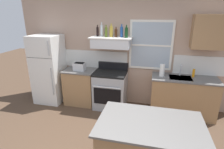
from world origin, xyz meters
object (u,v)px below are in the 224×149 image
at_px(toaster, 80,66).
at_px(bottle_dark_green_wine, 126,32).
at_px(refrigerator, 49,69).
at_px(bottle_clear_tall, 102,30).
at_px(bottle_olive_oil_square, 106,32).
at_px(stove_range, 110,89).
at_px(bottle_blue_liqueur, 122,32).
at_px(paper_towel_roll, 162,70).
at_px(bottle_balsamic_dark, 98,32).
at_px(dish_soap_bottle, 194,73).
at_px(bottle_brown_stout, 116,33).
at_px(bottle_champagne_gold_foil, 111,31).

bearing_deg(toaster, bottle_dark_green_wine, 2.44).
distance_m(refrigerator, bottle_clear_tall, 1.74).
xyz_separation_m(bottle_olive_oil_square, bottle_dark_green_wine, (0.47, -0.00, 0.00)).
bearing_deg(refrigerator, stove_range, 0.80).
bearing_deg(bottle_clear_tall, refrigerator, -172.87).
xyz_separation_m(bottle_clear_tall, bottle_blue_liqueur, (0.48, -0.03, -0.01)).
bearing_deg(bottle_clear_tall, paper_towel_roll, -4.59).
height_order(bottle_olive_oil_square, paper_towel_roll, bottle_olive_oil_square).
xyz_separation_m(bottle_balsamic_dark, dish_soap_bottle, (2.22, -0.01, -0.85)).
distance_m(bottle_clear_tall, paper_towel_roll, 1.67).
xyz_separation_m(bottle_blue_liqueur, bottle_dark_green_wine, (0.12, -0.08, -0.00)).
bearing_deg(bottle_clear_tall, bottle_brown_stout, -10.72).
xyz_separation_m(stove_range, bottle_clear_tall, (-0.24, 0.15, 1.42)).
distance_m(bottle_olive_oil_square, paper_towel_roll, 1.54).
height_order(bottle_clear_tall, bottle_champagne_gold_foil, bottle_clear_tall).
relative_size(bottle_champagne_gold_foil, bottle_blue_liqueur, 1.03).
height_order(bottle_champagne_gold_foil, paper_towel_roll, bottle_champagne_gold_foil).
relative_size(refrigerator, bottle_balsamic_dark, 6.82).
height_order(stove_range, bottle_brown_stout, bottle_brown_stout).
xyz_separation_m(toaster, bottle_dark_green_wine, (1.15, 0.05, 0.85)).
height_order(bottle_clear_tall, dish_soap_bottle, bottle_clear_tall).
xyz_separation_m(toaster, bottle_brown_stout, (0.90, 0.09, 0.83)).
relative_size(bottle_clear_tall, bottle_blue_liqueur, 1.12).
distance_m(toaster, dish_soap_bottle, 2.67).
bearing_deg(bottle_olive_oil_square, bottle_champagne_gold_foil, 28.49).
height_order(refrigerator, bottle_brown_stout, bottle_brown_stout).
bearing_deg(bottle_balsamic_dark, bottle_clear_tall, 5.02).
relative_size(bottle_balsamic_dark, bottle_olive_oil_square, 0.96).
bearing_deg(bottle_brown_stout, paper_towel_roll, -2.54).
xyz_separation_m(bottle_dark_green_wine, dish_soap_bottle, (1.52, 0.10, -0.86)).
bearing_deg(stove_range, bottle_clear_tall, 147.89).
bearing_deg(bottle_olive_oil_square, stove_range, -21.77).
height_order(toaster, bottle_clear_tall, bottle_clear_tall).
relative_size(refrigerator, bottle_champagne_gold_foil, 5.94).
relative_size(refrigerator, dish_soap_bottle, 9.75).
relative_size(bottle_balsamic_dark, dish_soap_bottle, 1.43).
xyz_separation_m(bottle_olive_oil_square, bottle_blue_liqueur, (0.34, 0.08, 0.01)).
bearing_deg(bottle_blue_liqueur, paper_towel_roll, -5.08).
bearing_deg(bottle_brown_stout, refrigerator, -176.49).
xyz_separation_m(bottle_clear_tall, bottle_olive_oil_square, (0.14, -0.11, -0.02)).
relative_size(bottle_clear_tall, dish_soap_bottle, 1.79).
xyz_separation_m(refrigerator, stove_range, (1.65, 0.02, -0.41)).
xyz_separation_m(toaster, bottle_olive_oil_square, (0.68, 0.05, 0.85)).
relative_size(bottle_balsamic_dark, bottle_brown_stout, 1.16).
distance_m(bottle_brown_stout, dish_soap_bottle, 1.96).
distance_m(bottle_balsamic_dark, bottle_clear_tall, 0.10).
bearing_deg(bottle_brown_stout, dish_soap_bottle, 1.69).
bearing_deg(dish_soap_bottle, bottle_champagne_gold_foil, -178.87).
xyz_separation_m(toaster, bottle_clear_tall, (0.54, 0.16, 0.87)).
xyz_separation_m(refrigerator, dish_soap_bottle, (3.53, 0.16, 0.12)).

